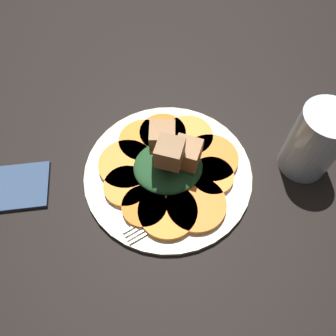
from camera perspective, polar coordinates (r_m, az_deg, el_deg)
table_slab at (r=57.29cm, az=-0.00°, el=-1.58°), size 120.00×120.00×2.00cm
plate at (r=55.97cm, az=-0.00°, el=-0.83°), size 28.49×28.49×1.05cm
carrot_slice_0 at (r=58.37cm, az=-4.23°, el=4.72°), size 8.88×8.88×1.03cm
carrot_slice_1 at (r=55.98cm, az=-7.21°, el=0.63°), size 9.57×9.57×1.03cm
carrot_slice_2 at (r=53.89cm, az=-7.27°, el=-3.22°), size 7.43×7.43×1.03cm
carrot_slice_3 at (r=52.06cm, az=-4.13°, el=-6.69°), size 7.20×7.20×1.03cm
carrot_slice_4 at (r=51.60cm, az=-0.05°, el=-7.53°), size 9.39×9.39×1.03cm
carrot_slice_5 at (r=52.27cm, az=4.89°, el=-6.30°), size 9.63×9.63×1.03cm
carrot_slice_6 at (r=54.86cm, az=7.68°, el=-1.44°), size 7.18×7.18×1.03cm
carrot_slice_7 at (r=56.64cm, az=7.39°, el=1.67°), size 9.53×9.53×1.03cm
carrot_slice_8 at (r=58.93cm, az=3.56°, el=5.54°), size 8.79×8.79×1.03cm
carrot_slice_9 at (r=59.22cm, az=-0.88°, el=6.08°), size 8.34×8.34×1.03cm
center_pile at (r=52.48cm, az=0.44°, el=1.29°), size 11.53×10.38×10.41cm
fork at (r=52.06cm, az=1.29°, el=-7.28°), size 17.57×9.28×0.40cm
water_glass at (r=57.17cm, az=24.21°, el=4.15°), size 8.23×8.23×12.89cm
napkin at (r=61.05cm, az=-26.43°, el=-3.17°), size 14.20×8.52×0.80cm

